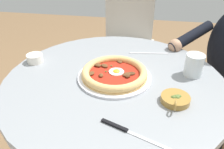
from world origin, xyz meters
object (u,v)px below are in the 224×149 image
ramekin_capers (35,58)px  cafe_chair_spare_far (128,36)px  steak_knife (124,129)px  water_glass (194,66)px  fork_utensil (149,53)px  pizza_on_plate (114,74)px  olive_pan (175,99)px  dining_table (114,111)px

ramekin_capers → cafe_chair_spare_far: size_ratio=0.08×
steak_knife → cafe_chair_spare_far: size_ratio=0.24×
water_glass → fork_utensil: bearing=137.5°
pizza_on_plate → olive_pan: (0.24, -0.12, -0.01)m
pizza_on_plate → water_glass: bearing=13.5°
olive_pan → dining_table: bearing=154.0°
steak_knife → cafe_chair_spare_far: (-0.11, 1.14, -0.16)m
steak_knife → ramekin_capers: (-0.46, 0.36, 0.02)m
water_glass → ramekin_capers: size_ratio=1.29×
steak_knife → water_glass: bearing=56.2°
dining_table → cafe_chair_spare_far: size_ratio=1.00×
fork_utensil → cafe_chair_spare_far: bearing=105.2°
dining_table → ramekin_capers: size_ratio=12.53×
fork_utensil → cafe_chair_spare_far: (-0.16, 0.60, -0.16)m
pizza_on_plate → olive_pan: olive_pan is taller
steak_knife → olive_pan: bearing=45.8°
dining_table → steak_knife: bearing=-75.0°
ramekin_capers → olive_pan: 0.65m
ramekin_capers → fork_utensil: bearing=18.9°
olive_pan → pizza_on_plate: bearing=152.9°
pizza_on_plate → ramekin_capers: pizza_on_plate is taller
water_glass → fork_utensil: water_glass is taller
ramekin_capers → olive_pan: (0.62, -0.20, -0.01)m
fork_utensil → dining_table: bearing=-117.3°
water_glass → fork_utensil: 0.26m
ramekin_capers → steak_knife: bearing=-38.1°
pizza_on_plate → dining_table: bearing=-73.7°
dining_table → fork_utensil: size_ratio=4.80×
cafe_chair_spare_far → dining_table: bearing=-87.9°
pizza_on_plate → fork_utensil: bearing=61.7°
water_glass → dining_table: bearing=-165.2°
olive_pan → fork_utensil: size_ratio=0.68×
pizza_on_plate → fork_utensil: (0.13, 0.25, -0.02)m
dining_table → pizza_on_plate: bearing=106.3°
water_glass → cafe_chair_spare_far: bearing=114.4°
fork_utensil → ramekin_capers: bearing=-161.1°
pizza_on_plate → ramekin_capers: bearing=169.3°
pizza_on_plate → cafe_chair_spare_far: cafe_chair_spare_far is taller
ramekin_capers → fork_utensil: ramekin_capers is taller
olive_pan → fork_utensil: bearing=105.7°
dining_table → steak_knife: steak_knife is taller
water_glass → ramekin_capers: 0.71m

